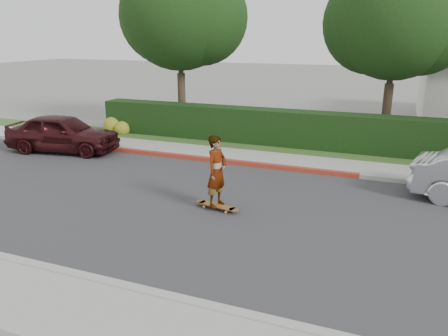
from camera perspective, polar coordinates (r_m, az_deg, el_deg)
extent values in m
plane|color=slate|center=(10.84, 10.06, -7.06)|extent=(120.00, 120.00, 0.00)
cube|color=#2D2D30|center=(10.83, 10.06, -7.04)|extent=(60.00, 8.00, 0.01)
cube|color=#9E9E99|center=(7.32, 3.07, -18.90)|extent=(60.00, 0.20, 0.15)
cube|color=#9E9E99|center=(14.61, 13.40, -0.59)|extent=(60.00, 0.20, 0.15)
cube|color=maroon|center=(16.03, -4.53, 1.39)|extent=(12.00, 0.21, 0.15)
cube|color=gray|center=(15.47, 13.90, 0.30)|extent=(60.00, 1.60, 0.12)
cube|color=#2D4C1E|center=(17.01, 14.67, 1.70)|extent=(60.00, 1.60, 0.10)
cube|color=black|center=(17.99, 5.56, 5.29)|extent=(15.00, 1.00, 1.50)
sphere|color=#2D4C19|center=(20.85, -14.24, 5.33)|extent=(0.90, 0.90, 0.90)
sphere|color=#2D4C19|center=(20.36, -13.18, 4.99)|extent=(0.70, 0.70, 0.70)
cylinder|color=#33261C|center=(20.72, -5.52, 8.51)|extent=(0.36, 0.36, 2.70)
cylinder|color=#33261C|center=(20.52, -5.69, 14.11)|extent=(0.24, 0.24, 2.25)
sphere|color=black|center=(20.52, -5.86, 19.77)|extent=(5.20, 5.20, 5.20)
sphere|color=black|center=(21.24, -7.35, 19.08)|extent=(4.42, 4.42, 4.42)
sphere|color=black|center=(20.39, -3.05, 19.00)|extent=(4.16, 4.16, 4.16)
cylinder|color=#33261C|center=(19.01, 20.40, 6.50)|extent=(0.36, 0.36, 2.52)
cylinder|color=#33261C|center=(18.79, 21.00, 12.16)|extent=(0.24, 0.24, 2.10)
sphere|color=black|center=(18.76, 21.63, 17.90)|extent=(4.80, 4.80, 4.80)
sphere|color=black|center=(19.19, 19.09, 17.50)|extent=(4.08, 4.08, 4.08)
sphere|color=black|center=(19.06, 24.35, 16.66)|extent=(3.84, 3.84, 3.84)
cylinder|color=gold|center=(11.52, -2.61, -5.08)|extent=(0.07, 0.05, 0.07)
cylinder|color=gold|center=(11.66, -2.07, -4.78)|extent=(0.07, 0.05, 0.07)
cylinder|color=gold|center=(11.17, 0.27, -5.78)|extent=(0.07, 0.05, 0.07)
cylinder|color=gold|center=(11.32, 0.78, -5.46)|extent=(0.07, 0.05, 0.07)
cube|color=silver|center=(11.57, -2.34, -4.71)|extent=(0.09, 0.21, 0.03)
cube|color=silver|center=(11.23, 0.53, -5.40)|extent=(0.09, 0.21, 0.03)
cube|color=brown|center=(11.39, -0.93, -4.93)|extent=(1.04, 0.43, 0.02)
cylinder|color=brown|center=(11.65, -3.03, -4.43)|extent=(0.29, 0.29, 0.02)
cylinder|color=brown|center=(11.14, 1.28, -5.45)|extent=(0.29, 0.29, 0.02)
imported|color=white|center=(11.07, -0.95, -0.42)|extent=(0.58, 0.76, 1.86)
imported|color=#381113|center=(18.06, -20.31, 4.31)|extent=(4.54, 2.40, 1.47)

